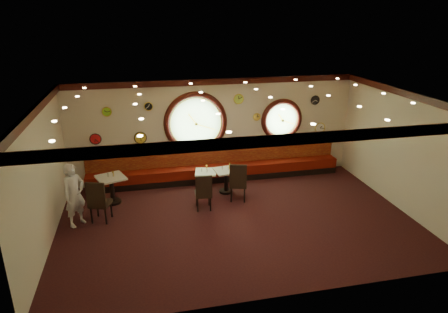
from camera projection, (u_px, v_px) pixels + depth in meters
The scene contains 45 objects.
floor at pixel (238, 221), 10.31m from camera, with size 9.00×6.00×0.00m, color black.
ceiling at pixel (239, 98), 9.21m from camera, with size 9.00×6.00×0.02m, color #B78133.
wall_back at pixel (215, 130), 12.51m from camera, with size 9.00×0.02×3.20m, color beige.
wall_front at pixel (281, 223), 7.01m from camera, with size 9.00×0.02×3.20m, color beige.
wall_left at pixel (42, 179), 8.85m from camera, with size 0.02×6.00×3.20m, color beige.
wall_right at pixel (401, 150), 10.67m from camera, with size 0.02×6.00×3.20m, color beige.
molding_back at pixel (215, 82), 11.95m from camera, with size 9.00×0.10×0.18m, color #330C09.
molding_front at pixel (284, 140), 6.54m from camera, with size 9.00×0.10×0.18m, color #330C09.
molding_left at pixel (33, 112), 8.35m from camera, with size 0.10×6.00×0.18m, color #330C09.
molding_right at pixel (409, 94), 10.14m from camera, with size 0.10×6.00×0.18m, color #330C09.
banquette_base at pixel (217, 177), 12.77m from camera, with size 8.00×0.55×0.20m, color black.
banquette_seat at pixel (217, 170), 12.68m from camera, with size 8.00×0.55×0.30m, color #5A0E07.
banquette_back at pixel (215, 156), 12.75m from camera, with size 8.00×0.10×0.55m, color #5E070E.
porthole_left_glass at pixel (196, 123), 12.30m from camera, with size 1.66×1.66×0.02m, color #8CC777.
porthole_left_frame at pixel (196, 123), 12.29m from camera, with size 1.98×1.98×0.18m, color #330C09.
porthole_left_ring at pixel (196, 123), 12.26m from camera, with size 1.61×1.61×0.03m, color gold.
porthole_right_glass at pixel (281, 120), 12.88m from camera, with size 1.10×1.10×0.02m, color #8CC777.
porthole_right_frame at pixel (282, 120), 12.87m from camera, with size 1.38×1.38×0.18m, color #330C09.
porthole_right_ring at pixel (282, 120), 12.84m from camera, with size 1.09×1.09×0.03m, color gold.
wall_clock_0 at pixel (95, 139), 11.77m from camera, with size 0.32×0.32×0.03m, color red.
wall_clock_1 at pixel (257, 117), 12.63m from camera, with size 0.22×0.22×0.03m, color #DCC549.
wall_clock_2 at pixel (154, 146), 12.23m from camera, with size 0.20×0.20×0.03m, color white.
wall_clock_3 at pixel (140, 138), 12.05m from camera, with size 0.36×0.36×0.03m, color gold.
wall_clock_4 at pixel (320, 128), 13.24m from camera, with size 0.34×0.34×0.03m, color white.
wall_clock_5 at pixel (148, 106), 11.78m from camera, with size 0.24×0.24×0.03m, color black.
wall_clock_6 at pixel (107, 112), 11.58m from camera, with size 0.26×0.26×0.03m, color #74C126.
wall_clock_7 at pixel (315, 100), 12.87m from camera, with size 0.28×0.28×0.03m, color black.
wall_clock_8 at pixel (241, 140), 12.78m from camera, with size 0.24×0.24×0.03m, color red.
wall_clock_9 at pixel (239, 99), 12.30m from camera, with size 0.30×0.30×0.03m, color #ADD041.
table_a at pixel (112, 186), 11.12m from camera, with size 0.93×0.93×0.79m.
table_b at pixel (206, 179), 11.80m from camera, with size 0.72×0.72×0.67m.
table_c at pixel (226, 178), 11.79m from camera, with size 0.73×0.73×0.71m.
chair_a at pixel (98, 199), 10.02m from camera, with size 0.61×0.61×0.71m.
chair_b at pixel (204, 190), 10.66m from camera, with size 0.47×0.47×0.65m.
chair_c at pixel (238, 180), 11.17m from camera, with size 0.59×0.59×0.71m.
condiment_a_salt at pixel (108, 175), 11.00m from camera, with size 0.04×0.04×0.11m, color silver.
condiment_b_salt at pixel (202, 170), 11.68m from camera, with size 0.04×0.04×0.10m, color silver.
condiment_c_salt at pixel (222, 168), 11.73m from camera, with size 0.04×0.04×0.10m, color #B9B8BD.
condiment_a_pepper at pixel (113, 175), 11.03m from camera, with size 0.04×0.04×0.10m, color silver.
condiment_b_pepper at pixel (207, 170), 11.63m from camera, with size 0.04×0.04×0.11m, color silver.
condiment_c_pepper at pixel (228, 169), 11.66m from camera, with size 0.04×0.04×0.10m, color silver.
condiment_a_bottle at pixel (113, 174), 11.03m from camera, with size 0.05×0.05×0.15m, color gold.
condiment_b_bottle at pixel (207, 168), 11.80m from camera, with size 0.05×0.05×0.15m, color #EE9A38.
condiment_c_bottle at pixel (230, 166), 11.76m from camera, with size 0.06×0.06×0.18m, color gold.
waiter at pixel (74, 195), 9.86m from camera, with size 0.60×0.39×1.64m, color silver.
Camera 1 is at (-2.30, -8.83, 5.10)m, focal length 32.00 mm.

